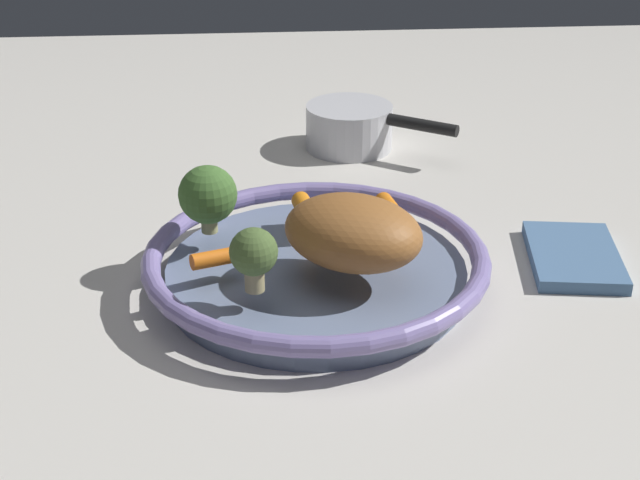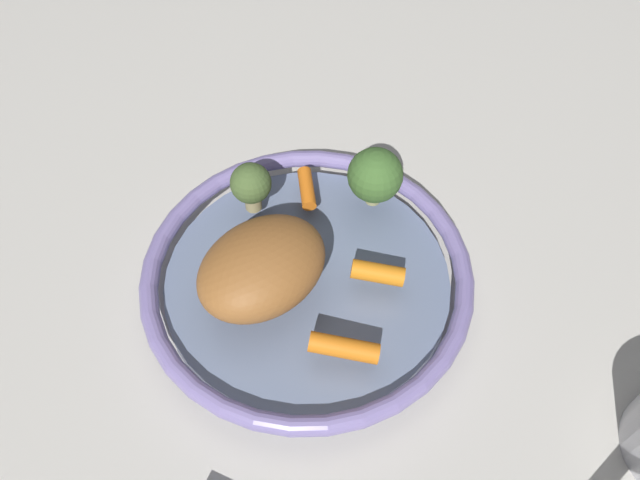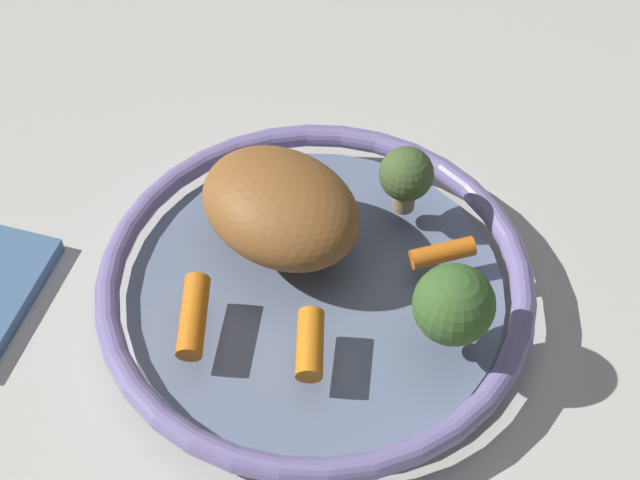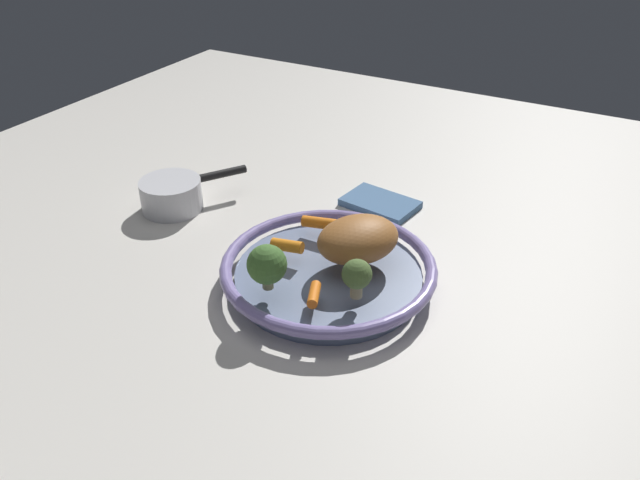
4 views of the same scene
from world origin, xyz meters
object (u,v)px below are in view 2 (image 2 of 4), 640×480
roast_chicken_piece (262,267)px  baby_carrot_center (307,188)px  broccoli_floret_large (251,185)px  baby_carrot_back (378,273)px  serving_bowl (307,279)px  broccoli_floret_small (375,176)px  baby_carrot_right (344,348)px

roast_chicken_piece → baby_carrot_center: roast_chicken_piece is taller
broccoli_floret_large → baby_carrot_center: bearing=-145.4°
baby_carrot_back → broccoli_floret_large: bearing=-19.9°
baby_carrot_back → baby_carrot_center: (0.10, -0.09, -0.00)m
roast_chicken_piece → baby_carrot_back: bearing=-159.9°
serving_bowl → baby_carrot_center: baby_carrot_center is taller
broccoli_floret_small → baby_carrot_right: bearing=94.5°
serving_bowl → broccoli_floret_large: bearing=-37.9°
baby_carrot_right → baby_carrot_center: (0.09, -0.18, -0.00)m
serving_bowl → broccoli_floret_small: (-0.05, -0.11, 0.06)m
baby_carrot_center → baby_carrot_right: bearing=116.2°
baby_carrot_right → broccoli_floret_large: (0.14, -0.14, 0.03)m
baby_carrot_center → broccoli_floret_large: 0.07m
roast_chicken_piece → broccoli_floret_large: 0.10m
roast_chicken_piece → baby_carrot_right: roast_chicken_piece is taller
baby_carrot_right → baby_carrot_center: 0.20m
broccoli_floret_large → roast_chicken_piece: bearing=115.0°
serving_bowl → broccoli_floret_large: (0.08, -0.06, 0.06)m
baby_carrot_back → broccoli_floret_large: size_ratio=0.86×
roast_chicken_piece → broccoli_floret_large: roast_chicken_piece is taller
baby_carrot_back → broccoli_floret_small: broccoli_floret_small is taller
baby_carrot_back → baby_carrot_center: bearing=-41.8°
baby_carrot_center → broccoli_floret_small: 0.08m
serving_bowl → baby_carrot_right: bearing=126.0°
baby_carrot_back → broccoli_floret_small: size_ratio=0.74×
broccoli_floret_small → broccoli_floret_large: bearing=19.7°
roast_chicken_piece → baby_carrot_back: roast_chicken_piece is taller
baby_carrot_right → baby_carrot_back: bearing=-97.8°
baby_carrot_right → serving_bowl: bearing=-54.0°
broccoli_floret_large → broccoli_floret_small: broccoli_floret_small is taller
baby_carrot_right → broccoli_floret_small: 0.19m
baby_carrot_back → roast_chicken_piece: bearing=20.1°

